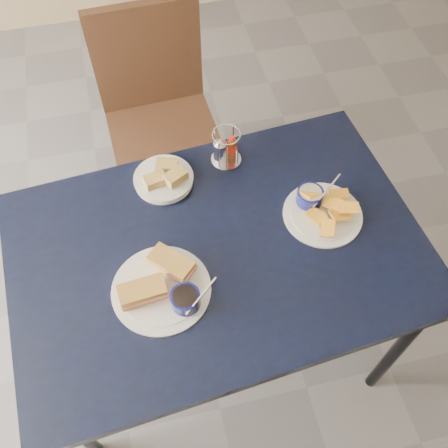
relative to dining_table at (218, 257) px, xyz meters
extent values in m
plane|color=#59595E|center=(-0.07, 0.00, -0.69)|extent=(6.00, 6.00, 0.00)
cube|color=black|center=(0.00, 0.00, 0.04)|extent=(1.40, 1.00, 0.04)
cylinder|color=black|center=(-0.58, -0.35, -0.34)|extent=(0.04, 0.04, 0.71)
cylinder|color=black|center=(0.58, -0.35, -0.34)|extent=(0.04, 0.04, 0.71)
cylinder|color=black|center=(-0.58, 0.35, -0.34)|extent=(0.04, 0.04, 0.71)
cylinder|color=black|center=(0.58, 0.35, -0.34)|extent=(0.04, 0.04, 0.71)
cube|color=#321C10|center=(-0.07, 0.80, -0.21)|extent=(0.49, 0.47, 0.04)
cylinder|color=#321C10|center=(-0.26, 0.63, -0.46)|extent=(0.04, 0.04, 0.46)
cylinder|color=#321C10|center=(0.12, 0.63, -0.46)|extent=(0.04, 0.04, 0.46)
cylinder|color=#321C10|center=(-0.26, 0.98, -0.46)|extent=(0.04, 0.04, 0.46)
cylinder|color=#321C10|center=(0.12, 0.98, -0.46)|extent=(0.04, 0.04, 0.46)
cube|color=#321C10|center=(-0.07, 1.01, 0.06)|extent=(0.47, 0.07, 0.49)
cylinder|color=white|center=(-0.20, -0.11, 0.06)|extent=(0.31, 0.31, 0.01)
cylinder|color=white|center=(-0.20, -0.11, 0.07)|extent=(0.25, 0.25, 0.00)
cube|color=#BA8C43|center=(-0.26, -0.12, 0.09)|extent=(0.15, 0.08, 0.04)
cube|color=#D28082|center=(-0.26, -0.12, 0.09)|extent=(0.15, 0.09, 0.01)
cube|color=#BA8C43|center=(-0.16, -0.04, 0.09)|extent=(0.15, 0.15, 0.04)
cube|color=#D28082|center=(-0.16, -0.04, 0.09)|extent=(0.16, 0.16, 0.01)
cylinder|color=#0A0C3A|center=(-0.14, -0.17, 0.10)|extent=(0.09, 0.09, 0.05)
cylinder|color=black|center=(-0.14, -0.17, 0.11)|extent=(0.08, 0.08, 0.01)
cylinder|color=silver|center=(-0.09, -0.19, 0.14)|extent=(0.11, 0.07, 0.08)
cylinder|color=white|center=(0.37, 0.04, 0.06)|extent=(0.27, 0.27, 0.01)
cylinder|color=white|center=(0.37, 0.04, 0.07)|extent=(0.22, 0.22, 0.00)
cube|color=yellow|center=(0.36, 0.02, 0.07)|extent=(0.05, 0.07, 0.01)
cube|color=yellow|center=(0.42, 0.06, 0.08)|extent=(0.07, 0.08, 0.03)
cube|color=yellow|center=(0.34, 0.03, 0.08)|extent=(0.07, 0.08, 0.01)
cube|color=yellow|center=(0.41, 0.01, 0.09)|extent=(0.07, 0.05, 0.03)
cube|color=yellow|center=(0.36, -0.03, 0.09)|extent=(0.07, 0.08, 0.02)
cube|color=yellow|center=(0.41, 0.06, 0.10)|extent=(0.08, 0.08, 0.02)
cube|color=yellow|center=(0.44, 0.09, 0.10)|extent=(0.07, 0.06, 0.01)
cube|color=yellow|center=(0.35, 0.10, 0.10)|extent=(0.08, 0.07, 0.03)
cube|color=yellow|center=(0.45, 0.02, 0.11)|extent=(0.08, 0.06, 0.01)
cylinder|color=#0A0C3A|center=(0.34, 0.10, 0.10)|extent=(0.09, 0.09, 0.05)
cylinder|color=beige|center=(0.34, 0.10, 0.11)|extent=(0.08, 0.08, 0.01)
cylinder|color=silver|center=(0.39, 0.08, 0.14)|extent=(0.11, 0.07, 0.08)
cylinder|color=white|center=(-0.12, 0.31, 0.07)|extent=(0.21, 0.21, 0.02)
cylinder|color=white|center=(-0.12, 0.31, 0.08)|extent=(0.17, 0.17, 0.00)
cube|color=tan|center=(-0.15, 0.29, 0.10)|extent=(0.08, 0.06, 0.03)
cube|color=tan|center=(-0.10, 0.34, 0.10)|extent=(0.09, 0.07, 0.03)
cube|color=tan|center=(-0.08, 0.28, 0.11)|extent=(0.09, 0.08, 0.03)
cylinder|color=silver|center=(0.11, 0.36, 0.06)|extent=(0.11, 0.11, 0.01)
cylinder|color=silver|center=(0.15, 0.39, 0.13)|extent=(0.01, 0.01, 0.13)
cylinder|color=silver|center=(0.08, 0.39, 0.13)|extent=(0.01, 0.01, 0.13)
cylinder|color=silver|center=(0.08, 0.32, 0.13)|extent=(0.01, 0.01, 0.13)
cylinder|color=silver|center=(0.15, 0.32, 0.13)|extent=(0.01, 0.01, 0.13)
torus|color=silver|center=(0.11, 0.36, 0.19)|extent=(0.10, 0.10, 0.00)
cylinder|color=silver|center=(0.09, 0.36, 0.11)|extent=(0.05, 0.05, 0.08)
cone|color=silver|center=(0.09, 0.36, 0.16)|extent=(0.04, 0.04, 0.02)
cylinder|color=brown|center=(0.14, 0.36, 0.11)|extent=(0.03, 0.03, 0.08)
cylinder|color=#A01909|center=(0.14, 0.36, 0.11)|extent=(0.03, 0.03, 0.03)
cylinder|color=#A01909|center=(0.14, 0.36, 0.16)|extent=(0.02, 0.02, 0.02)
camera|label=1|loc=(-0.17, -0.81, 1.44)|focal=40.00mm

